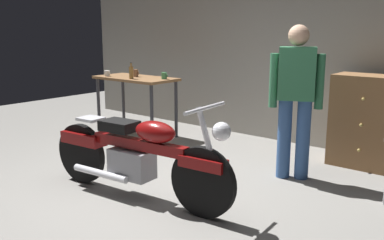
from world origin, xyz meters
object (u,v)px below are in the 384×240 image
person_standing (296,96)px  mug_green_speckled (164,76)px  mug_white_ceramic (107,73)px  motorcycle (137,154)px  bottle (131,72)px  wooden_dresser (367,122)px  mug_brown_stoneware (136,73)px

person_standing → mug_green_speckled: bearing=-34.7°
person_standing → mug_white_ceramic: bearing=-27.1°
motorcycle → bottle: (-1.75, 1.57, 0.55)m
motorcycle → wooden_dresser: bearing=54.9°
mug_brown_stoneware → bottle: (0.14, -0.23, 0.04)m
mug_white_ceramic → mug_brown_stoneware: bearing=28.2°
mug_white_ceramic → mug_green_speckled: 0.99m
mug_brown_stoneware → mug_green_speckled: mug_brown_stoneware is taller
mug_white_ceramic → bottle: (0.56, -0.01, 0.05)m
person_standing → mug_white_ceramic: size_ratio=14.50×
mug_green_speckled → motorcycle: bearing=-53.9°
wooden_dresser → mug_brown_stoneware: bearing=-169.5°
mug_green_speckled → wooden_dresser: bearing=11.4°
mug_green_speckled → mug_brown_stoneware: bearing=-174.0°
person_standing → mug_green_speckled: (-2.26, 0.36, 0.02)m
mug_green_speckled → bottle: bearing=-144.4°
wooden_dresser → mug_white_ceramic: wooden_dresser is taller
motorcycle → person_standing: size_ratio=1.31×
mug_white_ceramic → bottle: size_ratio=0.48×
mug_white_ceramic → bottle: 0.56m
person_standing → mug_brown_stoneware: (-2.80, 0.31, 0.03)m
person_standing → wooden_dresser: (0.49, 0.92, -0.38)m
motorcycle → mug_brown_stoneware: (-1.90, 1.80, 0.51)m
bottle → person_standing: bearing=-1.7°
motorcycle → bottle: bearing=133.1°
mug_white_ceramic → mug_brown_stoneware: (0.41, 0.22, 0.01)m
mug_brown_stoneware → mug_green_speckled: size_ratio=0.99×
person_standing → bottle: size_ratio=6.93×
bottle → mug_brown_stoneware: bearing=122.1°
person_standing → mug_green_speckled: 2.29m
motorcycle → bottle: size_ratio=9.08×
wooden_dresser → mug_green_speckled: 2.84m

